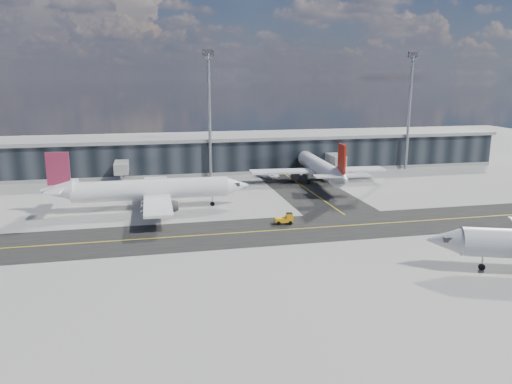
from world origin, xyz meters
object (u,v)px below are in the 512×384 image
(airliner_redtail, at_px, (320,168))
(baggage_tug, at_px, (286,219))
(service_van, at_px, (268,174))
(airliner_af, at_px, (148,190))

(airliner_redtail, distance_m, baggage_tug, 32.88)
(baggage_tug, relative_size, service_van, 0.50)
(baggage_tug, height_order, service_van, baggage_tug)
(airliner_redtail, height_order, service_van, airliner_redtail)
(airliner_redtail, xyz_separation_m, service_van, (-9.61, 8.34, -2.67))
(airliner_redtail, distance_m, service_van, 13.00)
(airliner_af, bearing_deg, baggage_tug, 56.72)
(baggage_tug, distance_m, service_van, 37.57)
(baggage_tug, bearing_deg, airliner_af, -116.76)
(baggage_tug, xyz_separation_m, service_van, (6.21, 37.05, -0.06))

